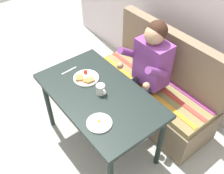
% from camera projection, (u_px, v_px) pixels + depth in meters
% --- Properties ---
extents(ground_plane, '(8.00, 8.00, 0.00)m').
position_uv_depth(ground_plane, '(101.00, 142.00, 2.78)').
color(ground_plane, '#A2A49B').
extents(table, '(1.20, 0.70, 0.73)m').
position_uv_depth(table, '(99.00, 100.00, 2.34)').
color(table, black).
rests_on(table, ground).
extents(couch, '(1.44, 0.56, 1.00)m').
position_uv_depth(couch, '(155.00, 89.00, 2.90)').
color(couch, '#77644D').
rests_on(couch, ground).
extents(person, '(0.45, 0.61, 1.21)m').
position_uv_depth(person, '(147.00, 67.00, 2.54)').
color(person, '#7E3C8B').
rests_on(person, ground).
extents(plate_breakfast, '(0.24, 0.24, 0.05)m').
position_uv_depth(plate_breakfast, '(86.00, 78.00, 2.41)').
color(plate_breakfast, white).
rests_on(plate_breakfast, table).
extents(plate_eggs, '(0.21, 0.21, 0.04)m').
position_uv_depth(plate_eggs, '(99.00, 123.00, 2.02)').
color(plate_eggs, white).
rests_on(plate_eggs, table).
extents(coffee_mug, '(0.12, 0.08, 0.09)m').
position_uv_depth(coffee_mug, '(101.00, 89.00, 2.25)').
color(coffee_mug, white).
rests_on(coffee_mug, table).
extents(fork, '(0.03, 0.17, 0.00)m').
position_uv_depth(fork, '(69.00, 71.00, 2.51)').
color(fork, silver).
rests_on(fork, table).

